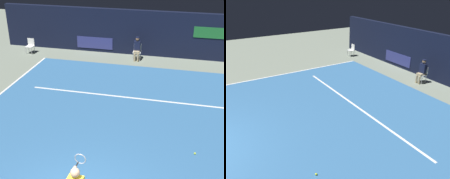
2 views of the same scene
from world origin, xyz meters
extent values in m
plane|color=gray|center=(0.00, 4.73, 0.00)|extent=(34.47, 34.47, 0.00)
cube|color=#336699|center=(0.00, 4.73, 0.01)|extent=(11.19, 11.45, 0.01)
cube|color=white|center=(0.00, 6.73, 0.01)|extent=(8.73, 0.10, 0.01)
cube|color=black|center=(0.00, 12.39, 1.30)|extent=(17.53, 0.30, 2.60)
cube|color=navy|center=(-3.07, 12.23, 0.55)|extent=(2.20, 0.04, 0.70)
cube|color=#1E6B2D|center=(3.51, 12.23, 1.60)|extent=(1.80, 0.04, 0.60)
sphere|color=#DBAD89|center=(0.15, -0.15, 1.62)|extent=(0.22, 0.22, 0.22)
cylinder|color=#DBAD89|center=(-0.05, 0.07, 1.35)|extent=(0.11, 0.50, 0.09)
cylinder|color=black|center=(-0.03, 0.37, 1.35)|extent=(0.04, 0.30, 0.03)
torus|color=#B2B2B7|center=(-0.02, 0.65, 1.35)|extent=(0.30, 0.04, 0.30)
cube|color=white|center=(-0.37, 11.42, 0.46)|extent=(0.45, 0.41, 0.04)
cube|color=white|center=(-0.37, 11.62, 0.69)|extent=(0.42, 0.04, 0.42)
cylinder|color=#B2B2B7|center=(-0.55, 11.25, 0.23)|extent=(0.03, 0.03, 0.46)
cylinder|color=#B2B2B7|center=(-0.17, 11.26, 0.23)|extent=(0.03, 0.03, 0.46)
cylinder|color=#B2B2B7|center=(-0.56, 11.59, 0.23)|extent=(0.03, 0.03, 0.46)
cylinder|color=#B2B2B7|center=(-0.19, 11.60, 0.23)|extent=(0.03, 0.03, 0.46)
cube|color=tan|center=(-0.36, 11.34, 0.50)|extent=(0.33, 0.41, 0.14)
cylinder|color=tan|center=(-0.45, 11.16, 0.23)|extent=(0.11, 0.11, 0.46)
cylinder|color=tan|center=(-0.27, 11.16, 0.23)|extent=(0.11, 0.11, 0.46)
cube|color=#141933|center=(-0.37, 11.46, 0.83)|extent=(0.35, 0.23, 0.52)
sphere|color=#8C6647|center=(-0.37, 11.46, 1.21)|extent=(0.20, 0.20, 0.20)
cylinder|color=#141933|center=(-0.37, 11.46, 1.30)|extent=(0.19, 0.19, 0.04)
cube|color=white|center=(-6.71, 11.00, 0.44)|extent=(0.46, 0.42, 0.04)
cube|color=white|center=(-6.71, 11.20, 0.67)|extent=(0.42, 0.05, 0.42)
cylinder|color=#B2B2B7|center=(-6.91, 10.83, 0.22)|extent=(0.03, 0.03, 0.44)
cylinder|color=#B2B2B7|center=(-6.53, 10.82, 0.22)|extent=(0.03, 0.03, 0.44)
cylinder|color=#B2B2B7|center=(-6.89, 11.17, 0.22)|extent=(0.03, 0.03, 0.44)
cylinder|color=#B2B2B7|center=(-6.52, 11.16, 0.22)|extent=(0.03, 0.03, 0.44)
sphere|color=#CCE033|center=(2.89, 3.33, 0.05)|extent=(0.07, 0.07, 0.07)
camera|label=1|loc=(2.24, -5.32, 6.37)|focal=50.87mm
camera|label=2|loc=(7.67, 1.18, 5.09)|focal=37.95mm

